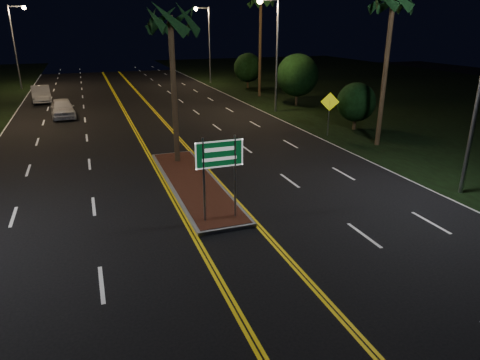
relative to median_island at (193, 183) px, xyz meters
name	(u,v)px	position (x,y,z in m)	size (l,w,h in m)	color
ground	(246,257)	(0.00, -7.00, -0.08)	(120.00, 120.00, 0.00)	black
grass_right	(426,94)	(30.00, 18.00, -0.08)	(40.00, 110.00, 0.01)	black
median_island	(193,183)	(0.00, 0.00, 0.00)	(2.25, 10.25, 0.17)	gray
highway_sign	(219,162)	(0.00, -4.20, 2.32)	(1.80, 0.08, 3.20)	gray
streetlight_left_far	(17,37)	(-10.61, 37.00, 5.57)	(1.91, 0.44, 9.00)	gray
streetlight_right_near	(478,62)	(10.61, -5.00, 5.57)	(1.91, 0.44, 9.00)	gray
streetlight_right_mid	(273,43)	(10.61, 15.00, 5.57)	(1.91, 0.44, 9.00)	gray
streetlight_right_far	(206,36)	(10.61, 35.00, 5.57)	(1.91, 0.44, 9.00)	gray
palm_median	(170,20)	(0.00, 3.50, 7.19)	(2.40, 2.40, 8.30)	#382819
palm_right_near	(393,3)	(12.50, 3.00, 8.13)	(2.40, 2.40, 9.30)	#382819
palm_right_far	(261,1)	(12.80, 23.00, 9.06)	(2.40, 2.40, 10.30)	#382819
shrub_near	(356,102)	(13.50, 7.00, 1.86)	(2.70, 2.70, 3.30)	#382819
shrub_mid	(297,75)	(14.00, 17.00, 2.64)	(3.78, 3.78, 4.62)	#382819
shrub_far	(248,68)	(13.80, 29.00, 2.25)	(3.24, 3.24, 3.96)	#382819
car_near	(62,107)	(-6.09, 18.58, 0.78)	(2.23, 5.19, 1.73)	white
car_far	(41,93)	(-8.22, 27.03, 0.80)	(2.28, 5.32, 1.77)	silver
warning_sign	(329,107)	(10.80, 6.07, 1.83)	(1.11, 0.53, 2.89)	gray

